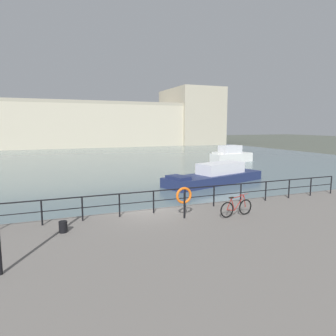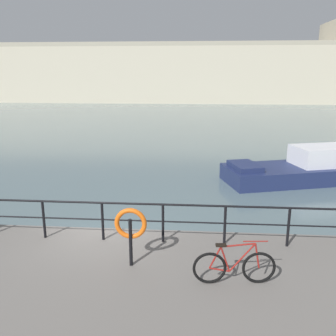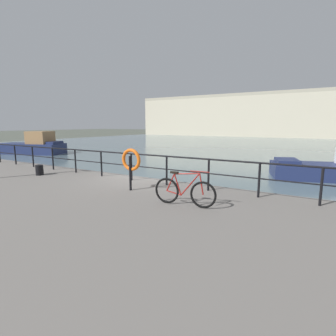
{
  "view_description": "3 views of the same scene",
  "coord_description": "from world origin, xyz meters",
  "px_view_note": "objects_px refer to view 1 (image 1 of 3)",
  "views": [
    {
      "loc": [
        -4.5,
        -14.1,
        4.82
      ],
      "look_at": [
        2.88,
        4.34,
        2.08
      ],
      "focal_mm": 33.08,
      "sensor_mm": 36.0,
      "label": 1
    },
    {
      "loc": [
        2.58,
        -9.75,
        5.11
      ],
      "look_at": [
        1.6,
        2.61,
        1.9
      ],
      "focal_mm": 39.46,
      "sensor_mm": 36.0,
      "label": 2
    },
    {
      "loc": [
        6.57,
        -8.76,
        2.92
      ],
      "look_at": [
        1.06,
        0.48,
        1.13
      ],
      "focal_mm": 28.13,
      "sensor_mm": 36.0,
      "label": 3
    }
  ],
  "objects_px": {
    "harbor_building": "(93,124)",
    "mooring_bollard": "(63,227)",
    "parked_bicycle": "(236,208)",
    "moored_red_daysailer": "(215,176)",
    "life_ring_stand": "(184,196)",
    "moored_cabin_cruiser": "(231,155)"
  },
  "relations": [
    {
      "from": "parked_bicycle",
      "to": "mooring_bollard",
      "type": "distance_m",
      "value": 7.44
    },
    {
      "from": "parked_bicycle",
      "to": "mooring_bollard",
      "type": "bearing_deg",
      "value": 169.51
    },
    {
      "from": "life_ring_stand",
      "to": "moored_red_daysailer",
      "type": "bearing_deg",
      "value": 53.32
    },
    {
      "from": "moored_red_daysailer",
      "to": "moored_cabin_cruiser",
      "type": "bearing_deg",
      "value": -144.27
    },
    {
      "from": "harbor_building",
      "to": "moored_cabin_cruiser",
      "type": "relative_size",
      "value": 12.38
    },
    {
      "from": "moored_cabin_cruiser",
      "to": "life_ring_stand",
      "type": "bearing_deg",
      "value": 42.89
    },
    {
      "from": "moored_cabin_cruiser",
      "to": "life_ring_stand",
      "type": "distance_m",
      "value": 28.41
    },
    {
      "from": "moored_cabin_cruiser",
      "to": "parked_bicycle",
      "type": "bearing_deg",
      "value": 47.52
    },
    {
      "from": "harbor_building",
      "to": "moored_cabin_cruiser",
      "type": "xyz_separation_m",
      "value": [
        11.89,
        -40.33,
        -4.29
      ]
    },
    {
      "from": "moored_red_daysailer",
      "to": "mooring_bollard",
      "type": "bearing_deg",
      "value": 22.51
    },
    {
      "from": "harbor_building",
      "to": "mooring_bollard",
      "type": "distance_m",
      "value": 63.87
    },
    {
      "from": "mooring_bollard",
      "to": "moored_cabin_cruiser",
      "type": "bearing_deg",
      "value": 45.27
    },
    {
      "from": "moored_cabin_cruiser",
      "to": "life_ring_stand",
      "type": "relative_size",
      "value": 4.36
    },
    {
      "from": "harbor_building",
      "to": "moored_cabin_cruiser",
      "type": "bearing_deg",
      "value": -73.57
    },
    {
      "from": "moored_red_daysailer",
      "to": "life_ring_stand",
      "type": "distance_m",
      "value": 12.86
    },
    {
      "from": "life_ring_stand",
      "to": "mooring_bollard",
      "type": "bearing_deg",
      "value": 179.75
    },
    {
      "from": "mooring_bollard",
      "to": "life_ring_stand",
      "type": "relative_size",
      "value": 0.31
    },
    {
      "from": "moored_cabin_cruiser",
      "to": "parked_bicycle",
      "type": "xyz_separation_m",
      "value": [
        -14.92,
        -23.19,
        0.23
      ]
    },
    {
      "from": "parked_bicycle",
      "to": "harbor_building",
      "type": "bearing_deg",
      "value": 81.82
    },
    {
      "from": "harbor_building",
      "to": "parked_bicycle",
      "type": "bearing_deg",
      "value": -92.73
    },
    {
      "from": "harbor_building",
      "to": "life_ring_stand",
      "type": "height_order",
      "value": "harbor_building"
    },
    {
      "from": "harbor_building",
      "to": "mooring_bollard",
      "type": "relative_size",
      "value": 171.52
    }
  ]
}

